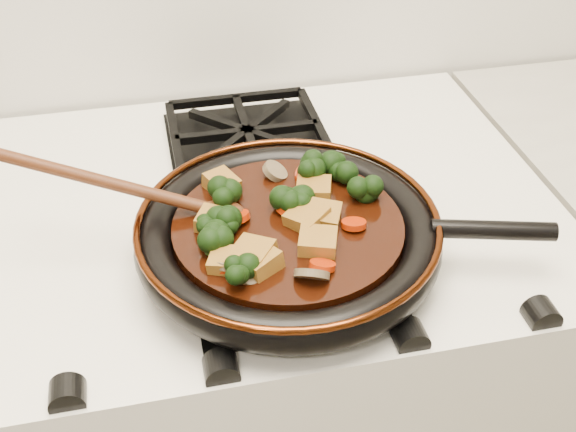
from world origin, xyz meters
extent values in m
cube|color=white|center=(0.00, 1.69, 0.45)|extent=(0.76, 0.60, 0.90)
cylinder|color=black|center=(0.00, 1.56, 0.93)|extent=(0.33, 0.33, 0.01)
torus|color=black|center=(0.00, 1.56, 0.94)|extent=(0.35, 0.35, 0.04)
torus|color=#4A1E0A|center=(0.00, 1.56, 0.96)|extent=(0.35, 0.35, 0.01)
cylinder|color=black|center=(0.23, 1.50, 0.96)|extent=(0.14, 0.06, 0.02)
cylinder|color=black|center=(0.00, 1.56, 0.95)|extent=(0.27, 0.27, 0.02)
cube|color=olive|center=(-0.08, 1.50, 0.97)|extent=(0.05, 0.05, 0.02)
cube|color=olive|center=(0.04, 1.60, 0.97)|extent=(0.05, 0.05, 0.03)
cube|color=olive|center=(-0.06, 1.64, 0.97)|extent=(0.05, 0.05, 0.03)
cube|color=olive|center=(0.02, 1.55, 0.97)|extent=(0.06, 0.06, 0.03)
cube|color=olive|center=(-0.05, 1.51, 0.97)|extent=(0.06, 0.06, 0.03)
cube|color=olive|center=(0.04, 1.56, 0.97)|extent=(0.05, 0.05, 0.03)
cube|color=olive|center=(-0.08, 1.57, 0.97)|extent=(0.05, 0.05, 0.02)
cube|color=olive|center=(-0.04, 1.49, 0.97)|extent=(0.05, 0.05, 0.03)
cube|color=olive|center=(0.02, 1.51, 0.97)|extent=(0.05, 0.05, 0.02)
cylinder|color=#A92304|center=(0.07, 1.54, 0.96)|extent=(0.03, 0.03, 0.01)
cylinder|color=#A92304|center=(-0.08, 1.50, 0.96)|extent=(0.03, 0.03, 0.02)
cylinder|color=#A92304|center=(-0.06, 1.58, 0.96)|extent=(0.03, 0.03, 0.02)
cylinder|color=#A92304|center=(0.02, 1.48, 0.96)|extent=(0.03, 0.03, 0.02)
cylinder|color=#A92304|center=(0.04, 1.64, 0.96)|extent=(0.03, 0.03, 0.02)
cylinder|color=#A92304|center=(0.01, 1.58, 0.96)|extent=(0.03, 0.03, 0.02)
cylinder|color=brown|center=(-0.07, 1.50, 0.97)|extent=(0.04, 0.04, 0.02)
cylinder|color=brown|center=(0.01, 1.66, 0.97)|extent=(0.04, 0.04, 0.02)
cylinder|color=brown|center=(-0.06, 1.48, 0.97)|extent=(0.04, 0.04, 0.03)
cylinder|color=brown|center=(0.01, 1.46, 0.97)|extent=(0.05, 0.04, 0.03)
ellipsoid|color=#4B2310|center=(-0.07, 1.59, 0.96)|extent=(0.06, 0.05, 0.02)
cylinder|color=#4B2310|center=(-0.19, 1.63, 1.00)|extent=(0.02, 0.02, 0.25)
camera|label=1|loc=(-0.14, 0.93, 1.47)|focal=45.00mm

